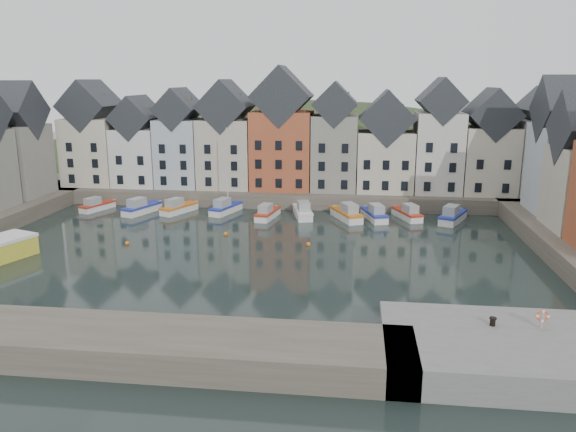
% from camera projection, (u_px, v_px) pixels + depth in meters
% --- Properties ---
extents(ground, '(260.00, 260.00, 0.00)m').
position_uv_depth(ground, '(246.00, 258.00, 57.60)').
color(ground, black).
rests_on(ground, ground).
extents(far_quay, '(90.00, 16.00, 2.00)m').
position_uv_depth(far_quay, '(284.00, 192.00, 86.29)').
color(far_quay, '#4C463A').
rests_on(far_quay, ground).
extents(near_quay, '(18.00, 10.00, 2.00)m').
position_uv_depth(near_quay, '(526.00, 353.00, 35.48)').
color(near_quay, '#60605E').
rests_on(near_quay, ground).
extents(near_wall, '(50.00, 6.00, 2.00)m').
position_uv_depth(near_wall, '(34.00, 339.00, 37.33)').
color(near_wall, '#4C463A').
rests_on(near_wall, ground).
extents(hillside, '(153.60, 70.40, 64.00)m').
position_uv_depth(hillside, '(300.00, 257.00, 115.86)').
color(hillside, '#273319').
rests_on(hillside, ground).
extents(far_terrace, '(72.37, 8.16, 17.78)m').
position_uv_depth(far_terrace, '(304.00, 142.00, 82.11)').
color(far_terrace, beige).
rests_on(far_terrace, far_quay).
extents(mooring_buoys, '(20.50, 5.50, 0.50)m').
position_uv_depth(mooring_buoys, '(220.00, 240.00, 63.18)').
color(mooring_buoys, '#CC6A18').
rests_on(mooring_buoys, ground).
extents(boat_a, '(3.48, 5.76, 2.11)m').
position_uv_depth(boat_a, '(97.00, 206.00, 78.21)').
color(boat_a, silver).
rests_on(boat_a, ground).
extents(boat_b, '(4.05, 6.64, 2.44)m').
position_uv_depth(boat_b, '(141.00, 208.00, 76.45)').
color(boat_b, silver).
rests_on(boat_b, ground).
extents(boat_c, '(4.19, 6.29, 2.32)m').
position_uv_depth(boat_c, '(178.00, 208.00, 76.72)').
color(boat_c, silver).
rests_on(boat_c, ground).
extents(boat_d, '(3.73, 6.44, 11.75)m').
position_uv_depth(boat_d, '(225.00, 208.00, 76.56)').
color(boat_d, silver).
rests_on(boat_d, ground).
extents(boat_e, '(2.81, 6.09, 2.25)m').
position_uv_depth(boat_e, '(267.00, 213.00, 73.61)').
color(boat_e, silver).
rests_on(boat_e, ground).
extents(boat_f, '(3.39, 6.69, 2.46)m').
position_uv_depth(boat_f, '(303.00, 212.00, 74.34)').
color(boat_f, silver).
rests_on(boat_f, ground).
extents(boat_g, '(4.60, 6.89, 2.55)m').
position_uv_depth(boat_g, '(347.00, 214.00, 72.95)').
color(boat_g, silver).
rests_on(boat_g, ground).
extents(boat_h, '(3.65, 6.53, 2.40)m').
position_uv_depth(boat_h, '(375.00, 214.00, 72.97)').
color(boat_h, silver).
rests_on(boat_h, ground).
extents(boat_i, '(3.88, 6.22, 2.29)m').
position_uv_depth(boat_i, '(408.00, 214.00, 73.41)').
color(boat_i, silver).
rests_on(boat_i, ground).
extents(boat_j, '(4.58, 6.83, 2.52)m').
position_uv_depth(boat_j, '(452.00, 216.00, 71.74)').
color(boat_j, silver).
rests_on(boat_j, ground).
extents(mooring_bollard, '(0.48, 0.48, 0.56)m').
position_uv_depth(mooring_bollard, '(493.00, 321.00, 36.97)').
color(mooring_bollard, black).
rests_on(mooring_bollard, near_quay).
extents(life_ring_post, '(0.80, 0.17, 1.30)m').
position_uv_depth(life_ring_post, '(543.00, 316.00, 36.38)').
color(life_ring_post, gray).
rests_on(life_ring_post, near_quay).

